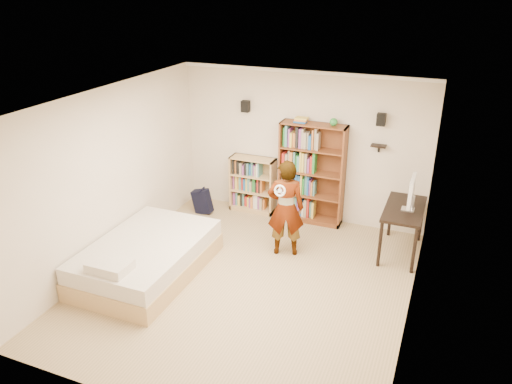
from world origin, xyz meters
TOP-DOWN VIEW (x-y plane):
  - ground at (0.00, 0.00)m, footprint 4.50×5.00m
  - room_shell at (0.00, 0.00)m, footprint 4.52×5.02m
  - crown_molding at (0.00, 0.00)m, footprint 4.50×5.00m
  - speaker_left at (-1.05, 2.40)m, footprint 0.14×0.12m
  - speaker_right at (1.35, 2.40)m, footprint 0.14×0.12m
  - wall_shelf at (1.35, 2.41)m, footprint 0.25×0.16m
  - tall_bookshelf at (0.25, 2.33)m, footprint 1.16×0.34m
  - low_bookshelf at (-0.89, 2.34)m, footprint 0.85×0.32m
  - computer_desk at (1.93, 1.75)m, footprint 0.59×1.18m
  - imac at (1.99, 1.69)m, footprint 0.12×0.54m
  - daybed at (-1.51, -0.30)m, footprint 1.44×2.22m
  - person at (0.21, 1.05)m, footprint 0.67×0.55m
  - wii_wheel at (0.21, 0.75)m, footprint 0.18×0.07m
  - navy_bag at (-1.73, 1.88)m, footprint 0.36×0.24m

SIDE VIEW (x-z plane):
  - ground at x=0.00m, z-range -0.01..0.01m
  - navy_bag at x=-1.73m, z-range 0.00..0.48m
  - daybed at x=-1.51m, z-range 0.00..0.65m
  - computer_desk at x=1.93m, z-range 0.00..0.80m
  - low_bookshelf at x=-0.89m, z-range 0.00..1.06m
  - person at x=0.21m, z-range 0.00..1.59m
  - tall_bookshelf at x=0.25m, z-range 0.00..1.83m
  - imac at x=1.99m, z-range 0.80..1.34m
  - wii_wheel at x=0.21m, z-range 1.12..1.30m
  - wall_shelf at x=1.35m, z-range 1.54..1.56m
  - room_shell at x=0.00m, z-range 0.41..3.12m
  - speaker_left at x=-1.05m, z-range 1.90..2.10m
  - speaker_right at x=1.35m, z-range 1.90..2.10m
  - crown_molding at x=0.00m, z-range 2.64..2.70m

